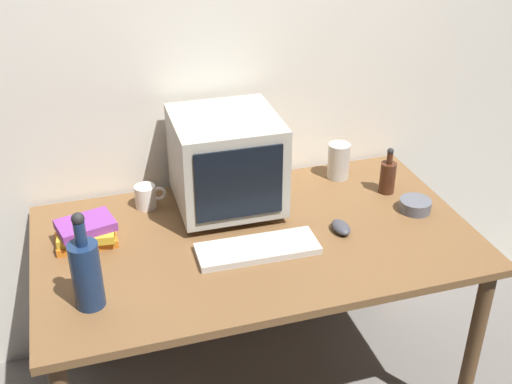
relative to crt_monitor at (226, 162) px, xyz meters
name	(u,v)px	position (x,y,z in m)	size (l,w,h in m)	color
back_wall	(218,60)	(0.05, 0.28, 0.30)	(4.00, 0.08, 2.50)	silver
desk	(256,255)	(0.05, -0.23, -0.28)	(1.55, 0.89, 0.76)	brown
crt_monitor	(226,162)	(0.00, 0.00, 0.00)	(0.39, 0.39, 0.37)	#B2AD9E
keyboard	(258,249)	(0.02, -0.32, -0.18)	(0.42, 0.15, 0.02)	beige
computer_mouse	(341,227)	(0.35, -0.29, -0.17)	(0.06, 0.10, 0.04)	#3F3F47
bottle_tall	(86,272)	(-0.55, -0.44, -0.07)	(0.09, 0.09, 0.33)	navy
bottle_short	(388,176)	(0.64, -0.07, -0.12)	(0.06, 0.06, 0.19)	#472314
book_stack	(86,233)	(-0.53, -0.10, -0.15)	(0.22, 0.17, 0.09)	orange
mug	(146,196)	(-0.30, 0.09, -0.15)	(0.12, 0.08, 0.09)	white
cd_spindle	(415,205)	(0.68, -0.24, -0.17)	(0.12, 0.12, 0.04)	#595B66
metal_canister	(339,161)	(0.50, 0.10, -0.12)	(0.09, 0.09, 0.15)	#B7B2A8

